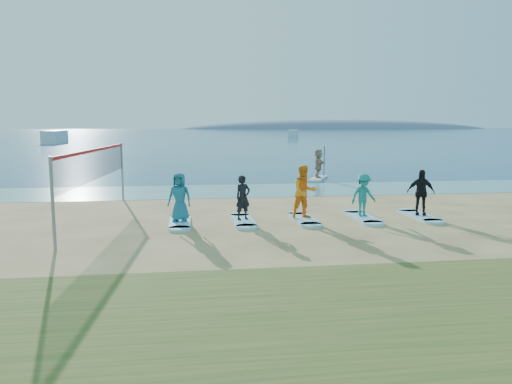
{
  "coord_description": "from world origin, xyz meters",
  "views": [
    {
      "loc": [
        -2.16,
        -14.11,
        3.34
      ],
      "look_at": [
        0.09,
        2.0,
        1.1
      ],
      "focal_mm": 35.0,
      "sensor_mm": 36.0,
      "label": 1
    }
  ],
  "objects": [
    {
      "name": "surfboard_3",
      "position": [
        3.97,
        2.51,
        0.04
      ],
      "size": [
        0.7,
        2.2,
        0.09
      ],
      "primitive_type": "cube",
      "color": "#9CDFF2",
      "rests_on": "ground"
    },
    {
      "name": "paddleboarder",
      "position": [
        5.66,
        14.85,
        0.97
      ],
      "size": [
        0.63,
        1.62,
        1.71
      ],
      "primitive_type": "imported",
      "rotation": [
        0.0,
        0.0,
        1.49
      ],
      "color": "tan",
      "rests_on": "paddleboard"
    },
    {
      "name": "island_ridge",
      "position": [
        95.0,
        300.0,
        0.0
      ],
      "size": [
        220.0,
        56.0,
        18.0
      ],
      "primitive_type": "ellipsoid",
      "color": "slate",
      "rests_on": "ground"
    },
    {
      "name": "surfboard_2",
      "position": [
        1.84,
        2.51,
        0.04
      ],
      "size": [
        0.7,
        2.2,
        0.09
      ],
      "primitive_type": "cube",
      "color": "#9CDFF2",
      "rests_on": "ground"
    },
    {
      "name": "paddleboard",
      "position": [
        5.66,
        14.85,
        0.06
      ],
      "size": [
        1.88,
        3.02,
        0.12
      ],
      "primitive_type": "cube",
      "rotation": [
        0.0,
        0.0,
        -0.43
      ],
      "color": "silver",
      "rests_on": "ground"
    },
    {
      "name": "ocean",
      "position": [
        0.0,
        160.0,
        0.01
      ],
      "size": [
        600.0,
        600.0,
        0.0
      ],
      "primitive_type": "plane",
      "color": "navy",
      "rests_on": "ground"
    },
    {
      "name": "student_4",
      "position": [
        6.1,
        2.51,
        0.9
      ],
      "size": [
        1.03,
        0.68,
        1.63
      ],
      "primitive_type": "imported",
      "rotation": [
        0.0,
        0.0,
        -0.32
      ],
      "color": "black",
      "rests_on": "surfboard_4"
    },
    {
      "name": "student_1",
      "position": [
        -0.29,
        2.51,
        0.85
      ],
      "size": [
        0.65,
        0.56,
        1.51
      ],
      "primitive_type": "imported",
      "rotation": [
        0.0,
        0.0,
        0.43
      ],
      "color": "black",
      "rests_on": "surfboard_1"
    },
    {
      "name": "ground",
      "position": [
        0.0,
        0.0,
        0.0
      ],
      "size": [
        600.0,
        600.0,
        0.0
      ],
      "primitive_type": "plane",
      "color": "tan",
      "rests_on": "ground"
    },
    {
      "name": "student_0",
      "position": [
        -2.42,
        2.51,
        0.9
      ],
      "size": [
        0.92,
        0.74,
        1.63
      ],
      "primitive_type": "imported",
      "rotation": [
        0.0,
        0.0,
        -0.32
      ],
      "color": "#1A6581",
      "rests_on": "surfboard_0"
    },
    {
      "name": "shallow_water",
      "position": [
        0.0,
        10.5,
        0.01
      ],
      "size": [
        600.0,
        600.0,
        0.0
      ],
      "primitive_type": "plane",
      "color": "teal",
      "rests_on": "ground"
    },
    {
      "name": "surfboard_0",
      "position": [
        -2.42,
        2.51,
        0.04
      ],
      "size": [
        0.7,
        2.2,
        0.09
      ],
      "primitive_type": "cube",
      "color": "#9CDFF2",
      "rests_on": "ground"
    },
    {
      "name": "student_3",
      "position": [
        3.97,
        2.51,
        0.84
      ],
      "size": [
        1.08,
        0.78,
        1.5
      ],
      "primitive_type": "imported",
      "rotation": [
        0.0,
        0.0,
        0.25
      ],
      "color": "#1A7C7E",
      "rests_on": "surfboard_3"
    },
    {
      "name": "boat_offshore_a",
      "position": [
        -24.03,
        73.99,
        0.0
      ],
      "size": [
        2.57,
        8.11,
        2.17
      ],
      "primitive_type": "cube",
      "rotation": [
        0.0,
        0.0,
        -0.02
      ],
      "color": "silver",
      "rests_on": "ground"
    },
    {
      "name": "surfboard_1",
      "position": [
        -0.29,
        2.51,
        0.04
      ],
      "size": [
        0.7,
        2.2,
        0.09
      ],
      "primitive_type": "cube",
      "color": "#9CDFF2",
      "rests_on": "ground"
    },
    {
      "name": "surfboard_4",
      "position": [
        6.1,
        2.51,
        0.04
      ],
      "size": [
        0.7,
        2.2,
        0.09
      ],
      "primitive_type": "cube",
      "color": "#9CDFF2",
      "rests_on": "ground"
    },
    {
      "name": "student_2",
      "position": [
        1.84,
        2.51,
        1.0
      ],
      "size": [
        1.0,
        0.85,
        1.83
      ],
      "primitive_type": "imported",
      "rotation": [
        0.0,
        0.0,
        0.19
      ],
      "color": "orange",
      "rests_on": "surfboard_2"
    },
    {
      "name": "volleyball_net",
      "position": [
        -5.32,
        3.86,
        1.9
      ],
      "size": [
        0.77,
        9.06,
        2.5
      ],
      "rotation": [
        0.0,
        0.0,
        -0.08
      ],
      "color": "gray",
      "rests_on": "ground"
    },
    {
      "name": "boat_offshore_b",
      "position": [
        24.51,
        109.31,
        0.0
      ],
      "size": [
        3.65,
        5.92,
        1.81
      ],
      "primitive_type": "cube",
      "rotation": [
        0.0,
        0.0,
        -0.32
      ],
      "color": "silver",
      "rests_on": "ground"
    }
  ]
}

